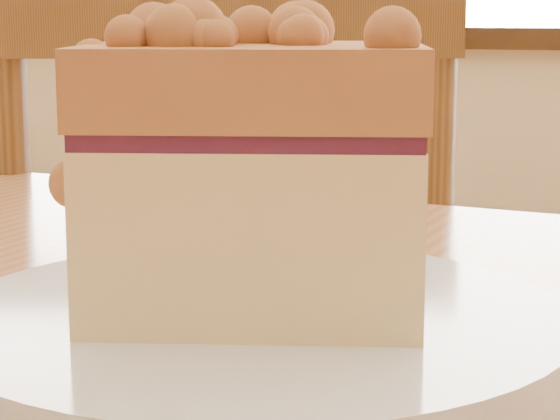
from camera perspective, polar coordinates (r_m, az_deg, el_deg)
name	(u,v)px	position (r m, az deg, el deg)	size (l,w,h in m)	color
plate	(255,336)	(0.40, -1.30, -6.60)	(0.23, 0.23, 0.02)	white
cake_slice	(253,162)	(0.39, -1.44, 2.51)	(0.14, 0.11, 0.11)	#FFDB90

